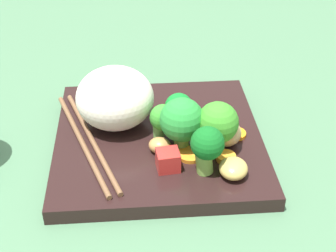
{
  "coord_description": "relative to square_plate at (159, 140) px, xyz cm",
  "views": [
    {
      "loc": [
        2.1,
        50.35,
        38.25
      ],
      "look_at": [
        -1.13,
        1.11,
        3.85
      ],
      "focal_mm": 53.06,
      "sensor_mm": 36.0,
      "label": 1
    }
  ],
  "objects": [
    {
      "name": "chicken_piece_1",
      "position": [
        -0.3,
        3.53,
        1.85
      ],
      "size": [
        3.35,
        3.14,
        1.85
      ],
      "primitive_type": "ellipsoid",
      "rotation": [
        0.0,
        0.0,
        2.77
      ],
      "color": "#BD874A",
      "rests_on": "square_plate"
    },
    {
      "name": "rice_mound",
      "position": [
        5.25,
        -2.76,
        4.8
      ],
      "size": [
        9.85,
        9.68,
        7.75
      ],
      "primitive_type": "ellipsoid",
      "rotation": [
        0.0,
        0.0,
        6.27
      ],
      "color": "white",
      "rests_on": "square_plate"
    },
    {
      "name": "broccoli_floret_1",
      "position": [
        -2.63,
        2.88,
        4.84
      ],
      "size": [
        5.25,
        5.25,
        6.8
      ],
      "color": "#6CA049",
      "rests_on": "square_plate"
    },
    {
      "name": "chopstick_pair",
      "position": [
        8.82,
        1.17,
        1.24
      ],
      "size": [
        9.12,
        20.97,
        0.62
      ],
      "rotation": [
        0.0,
        0.0,
        8.2
      ],
      "color": "brown",
      "rests_on": "square_plate"
    },
    {
      "name": "ground_plane",
      "position": [
        0.0,
        0.0,
        -1.92
      ],
      "size": [
        110.0,
        110.0,
        2.0
      ],
      "primitive_type": "cube",
      "color": "#466F4E"
    },
    {
      "name": "square_plate",
      "position": [
        0.0,
        0.0,
        0.0
      ],
      "size": [
        25.85,
        25.85,
        1.85
      ],
      "primitive_type": "cube",
      "rotation": [
        0.0,
        0.0,
        0.01
      ],
      "color": "black",
      "rests_on": "ground_plane"
    },
    {
      "name": "chicken_piece_2",
      "position": [
        -8.03,
        2.32,
        2.51
      ],
      "size": [
        3.97,
        4.18,
        3.18
      ],
      "primitive_type": "ellipsoid",
      "rotation": [
        0.0,
        0.0,
        1.62
      ],
      "color": "tan",
      "rests_on": "square_plate"
    },
    {
      "name": "carrot_slice_3",
      "position": [
        -5.96,
        1.58,
        1.17
      ],
      "size": [
        2.03,
        2.03,
        0.48
      ],
      "primitive_type": "cylinder",
      "rotation": [
        0.0,
        0.0,
        6.28
      ],
      "color": "orange",
      "rests_on": "square_plate"
    },
    {
      "name": "carrot_slice_1",
      "position": [
        -7.61,
        5.57,
        1.27
      ],
      "size": [
        2.6,
        2.6,
        0.69
      ],
      "primitive_type": "cylinder",
      "rotation": [
        0.0,
        0.0,
        1.44
      ],
      "color": "orange",
      "rests_on": "square_plate"
    },
    {
      "name": "carrot_slice_2",
      "position": [
        -9.61,
        0.8,
        1.14
      ],
      "size": [
        3.6,
        3.6,
        0.43
      ],
      "primitive_type": "cylinder",
      "rotation": [
        0.0,
        0.0,
        5.28
      ],
      "color": "orange",
      "rests_on": "square_plate"
    },
    {
      "name": "pepper_chunk_1",
      "position": [
        -0.76,
        6.67,
        2.09
      ],
      "size": [
        2.84,
        2.68,
        2.34
      ],
      "primitive_type": "cube",
      "rotation": [
        0.0,
        0.0,
        0.13
      ],
      "color": "red",
      "rests_on": "square_plate"
    },
    {
      "name": "broccoli_floret_3",
      "position": [
        -5.0,
        7.45,
        4.49
      ],
      "size": [
        3.79,
        3.79,
        5.95
      ],
      "color": "#71A043",
      "rests_on": "square_plate"
    },
    {
      "name": "chicken_piece_0",
      "position": [
        -7.95,
        8.37,
        1.92
      ],
      "size": [
        3.73,
        4.04,
        1.99
      ],
      "primitive_type": "ellipsoid",
      "rotation": [
        0.0,
        0.0,
        4.56
      ],
      "color": "tan",
      "rests_on": "square_plate"
    },
    {
      "name": "broccoli_floret_0",
      "position": [
        -6.72,
        3.53,
        4.63
      ],
      "size": [
        4.94,
        4.94,
        6.55
      ],
      "color": "#70B655",
      "rests_on": "square_plate"
    },
    {
      "name": "pepper_chunk_0",
      "position": [
        -7.9,
        -0.59,
        2.11
      ],
      "size": [
        3.2,
        3.25,
        2.37
      ],
      "primitive_type": "cube",
      "rotation": [
        0.0,
        0.0,
        2.26
      ],
      "color": "red",
      "rests_on": "square_plate"
    },
    {
      "name": "carrot_slice_0",
      "position": [
        -3.5,
        4.66,
        1.16
      ],
      "size": [
        3.88,
        3.88,
        0.48
      ],
      "primitive_type": "cylinder",
      "rotation": [
        0.0,
        0.0,
        0.41
      ],
      "color": "orange",
      "rests_on": "square_plate"
    },
    {
      "name": "broccoli_floret_4",
      "position": [
        -2.61,
        -0.84,
        4.19
      ],
      "size": [
        3.49,
        3.49,
        5.24
      ],
      "color": "#529B3F",
      "rests_on": "square_plate"
    },
    {
      "name": "broccoli_floret_2",
      "position": [
        -0.52,
        0.89,
        3.84
      ],
      "size": [
        3.24,
        3.24,
        4.78
      ],
      "color": "#6EAC51",
      "rests_on": "square_plate"
    }
  ]
}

